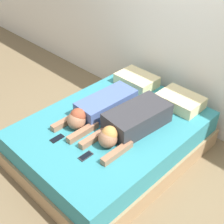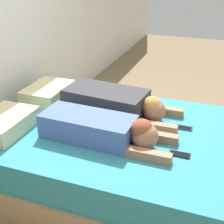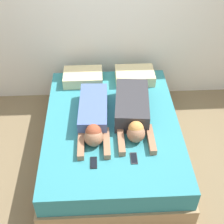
# 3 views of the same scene
# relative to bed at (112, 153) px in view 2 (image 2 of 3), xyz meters

# --- Properties ---
(ground_plane) EXTENTS (12.00, 12.00, 0.00)m
(ground_plane) POSITION_rel_bed_xyz_m (0.00, 0.00, -0.25)
(ground_plane) COLOR #7F6B4C
(bed) EXTENTS (1.63, 2.16, 0.50)m
(bed) POSITION_rel_bed_xyz_m (0.00, 0.00, 0.00)
(bed) COLOR tan
(bed) RESTS_ON ground_plane
(pillow_head_left) EXTENTS (0.52, 0.37, 0.14)m
(pillow_head_left) POSITION_rel_bed_xyz_m (-0.35, 0.83, 0.33)
(pillow_head_left) COLOR beige
(pillow_head_left) RESTS_ON bed
(pillow_head_right) EXTENTS (0.52, 0.37, 0.14)m
(pillow_head_right) POSITION_rel_bed_xyz_m (0.35, 0.83, 0.33)
(pillow_head_right) COLOR beige
(pillow_head_right) RESTS_ON bed
(person_left) EXTENTS (0.35, 1.08, 0.24)m
(person_left) POSITION_rel_bed_xyz_m (-0.21, -0.01, 0.36)
(person_left) COLOR #4C66A5
(person_left) RESTS_ON bed
(person_right) EXTENTS (0.45, 1.08, 0.24)m
(person_right) POSITION_rel_bed_xyz_m (0.25, 0.06, 0.37)
(person_right) COLOR #333338
(person_right) RESTS_ON bed
(cell_phone_left) EXTENTS (0.07, 0.15, 0.01)m
(cell_phone_left) POSITION_rel_bed_xyz_m (-0.22, -0.61, 0.26)
(cell_phone_left) COLOR black
(cell_phone_left) RESTS_ON bed
(cell_phone_right) EXTENTS (0.07, 0.15, 0.01)m
(cell_phone_right) POSITION_rel_bed_xyz_m (0.20, -0.58, 0.26)
(cell_phone_right) COLOR #2D2D33
(cell_phone_right) RESTS_ON bed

